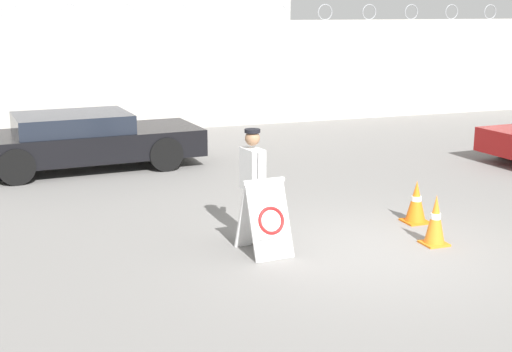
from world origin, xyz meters
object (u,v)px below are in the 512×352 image
object	(u,v)px
traffic_cone_near	(435,220)
parked_car_front_coupe	(82,140)
traffic_cone_mid	(416,202)
barricade_sign	(265,217)
security_guard	(253,181)

from	to	relation	value
traffic_cone_near	parked_car_front_coupe	distance (m)	7.96
traffic_cone_mid	traffic_cone_near	bearing A→B (deg)	-108.26
barricade_sign	traffic_cone_mid	size ratio (longest dim) A/B	1.56
traffic_cone_near	traffic_cone_mid	xyz separation A→B (m)	(0.34, 1.04, -0.03)
security_guard	traffic_cone_mid	xyz separation A→B (m)	(2.76, 0.03, -0.58)
barricade_sign	traffic_cone_mid	distance (m)	2.82
barricade_sign	traffic_cone_near	size ratio (longest dim) A/B	1.43
barricade_sign	traffic_cone_near	xyz separation A→B (m)	(2.42, -0.49, -0.16)
barricade_sign	parked_car_front_coupe	xyz separation A→B (m)	(-1.71, 6.30, 0.10)
traffic_cone_near	parked_car_front_coupe	size ratio (longest dim) A/B	0.15
security_guard	barricade_sign	bearing A→B (deg)	172.02
barricade_sign	traffic_cone_mid	xyz separation A→B (m)	(2.76, 0.55, -0.19)
traffic_cone_mid	parked_car_front_coupe	world-z (taller)	parked_car_front_coupe
traffic_cone_near	parked_car_front_coupe	bearing A→B (deg)	121.31
barricade_sign	parked_car_front_coupe	world-z (taller)	parked_car_front_coupe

